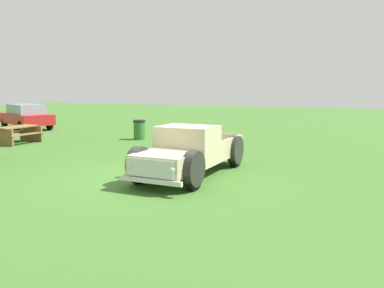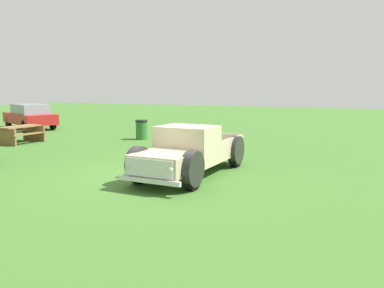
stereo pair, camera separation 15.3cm
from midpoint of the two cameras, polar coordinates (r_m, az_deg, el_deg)
The scene contains 5 objects.
ground_plane at distance 11.25m, azimuth -6.61°, elevation -4.87°, with size 80.00×80.00×0.00m, color #3D6B28.
pickup_truck_foreground at distance 11.18m, azimuth -1.15°, elevation -1.28°, with size 4.83×2.04×1.45m.
sedan_distant_b at distance 25.98m, azimuth -23.12°, elevation 3.77°, with size 3.53×4.80×1.49m.
picnic_table at distance 19.49m, azimuth -24.33°, elevation 1.53°, with size 1.88×1.58×0.78m.
trash_can at distance 19.25m, azimuth -7.88°, elevation 2.08°, with size 0.59×0.59×0.95m.
Camera 1 is at (-9.57, -5.31, 2.57)m, focal length 36.70 mm.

